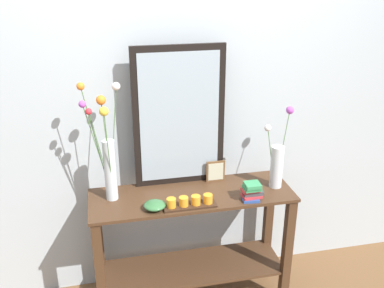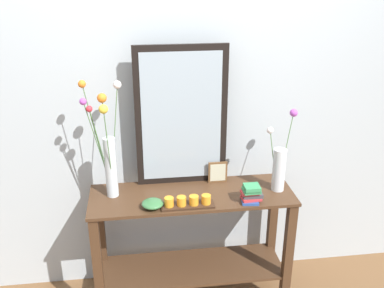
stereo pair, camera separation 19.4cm
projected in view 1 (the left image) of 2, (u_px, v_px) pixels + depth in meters
The scene contains 9 objects.
wall_back at pixel (181, 98), 2.83m from camera, with size 6.40×0.08×2.70m, color #B2BCC1.
console_table at pixel (192, 236), 2.86m from camera, with size 1.28×0.42×0.82m.
mirror_leaning at pixel (179, 117), 2.72m from camera, with size 0.58×0.03×0.90m.
tall_vase_left at pixel (108, 155), 2.57m from camera, with size 0.24×0.18×0.74m.
vase_right at pixel (277, 162), 2.78m from camera, with size 0.19×0.13×0.52m.
candle_tray at pixel (190, 202), 2.59m from camera, with size 0.32×0.09×0.07m.
picture_frame_small at pixel (216, 171), 2.87m from camera, with size 0.12×0.01×0.14m.
decorative_bowl at pixel (155, 205), 2.56m from camera, with size 0.13×0.13×0.05m.
book_stack at pixel (252, 191), 2.66m from camera, with size 0.13×0.10×0.11m.
Camera 1 is at (-0.51, -2.35, 2.17)m, focal length 40.92 mm.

